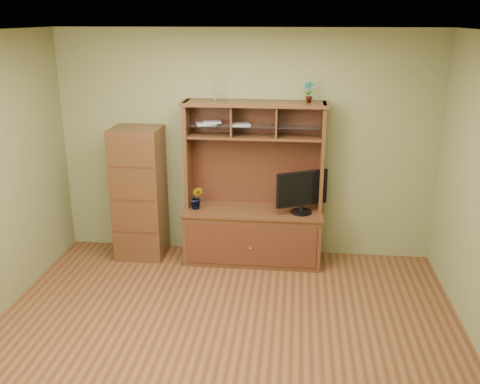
# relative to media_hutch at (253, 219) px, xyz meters

# --- Properties ---
(room) EXTENTS (4.54, 4.04, 2.74)m
(room) POSITION_rel_media_hutch_xyz_m (-0.12, -1.73, 0.83)
(room) COLOR #4F2B16
(room) RESTS_ON ground
(media_hutch) EXTENTS (1.66, 0.61, 1.90)m
(media_hutch) POSITION_rel_media_hutch_xyz_m (0.00, 0.00, 0.00)
(media_hutch) COLOR #401F12
(media_hutch) RESTS_ON room
(monitor) EXTENTS (0.58, 0.33, 0.50)m
(monitor) POSITION_rel_media_hutch_xyz_m (0.56, -0.08, 0.39)
(monitor) COLOR black
(monitor) RESTS_ON media_hutch
(orchid_plant) EXTENTS (0.17, 0.15, 0.28)m
(orchid_plant) POSITION_rel_media_hutch_xyz_m (-0.66, -0.08, 0.27)
(orchid_plant) COLOR #27561D
(orchid_plant) RESTS_ON media_hutch
(top_plant) EXTENTS (0.14, 0.11, 0.24)m
(top_plant) POSITION_rel_media_hutch_xyz_m (0.60, 0.08, 1.50)
(top_plant) COLOR #2B5E21
(top_plant) RESTS_ON media_hutch
(reed_diffuser) EXTENTS (0.05, 0.05, 0.26)m
(reed_diffuser) POSITION_rel_media_hutch_xyz_m (-0.45, 0.08, 1.48)
(reed_diffuser) COLOR silver
(reed_diffuser) RESTS_ON media_hutch
(magazines) EXTENTS (0.65, 0.23, 0.04)m
(magazines) POSITION_rel_media_hutch_xyz_m (-0.41, 0.08, 1.13)
(magazines) COLOR #AFAFB4
(magazines) RESTS_ON media_hutch
(side_cabinet) EXTENTS (0.57, 0.52, 1.59)m
(side_cabinet) POSITION_rel_media_hutch_xyz_m (-1.37, -0.00, 0.27)
(side_cabinet) COLOR #401F12
(side_cabinet) RESTS_ON room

